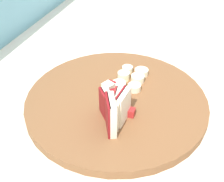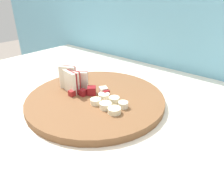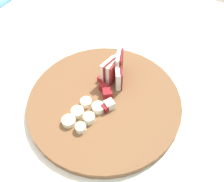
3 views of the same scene
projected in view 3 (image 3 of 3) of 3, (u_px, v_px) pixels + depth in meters
The scene contains 4 objects.
cutting_board at pixel (104, 103), 0.60m from camera, with size 0.34×0.34×0.02m, color brown.
apple_wedge_fan at pixel (115, 70), 0.61m from camera, with size 0.07×0.06×0.06m.
apple_dice_pile at pixel (106, 96), 0.59m from camera, with size 0.08×0.08×0.02m.
banana_slice_rows at pixel (84, 114), 0.56m from camera, with size 0.09×0.06×0.02m.
Camera 3 is at (0.17, 0.29, 1.38)m, focal length 42.84 mm.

